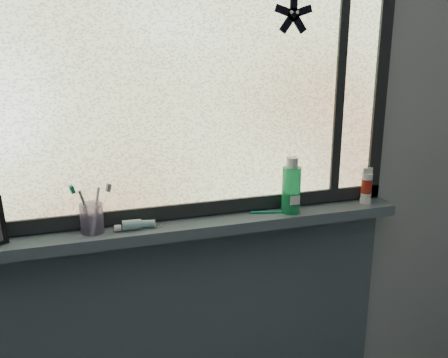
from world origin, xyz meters
name	(u,v)px	position (x,y,z in m)	size (l,w,h in m)	color
wall_back	(181,154)	(0.00, 1.30, 1.25)	(3.00, 0.01, 2.50)	#9EA3A8
windowsill	(187,228)	(0.00, 1.23, 1.00)	(1.62, 0.14, 0.04)	#485460
sill_apron	(186,344)	(0.00, 1.29, 0.49)	(1.62, 0.02, 0.98)	#485460
window_pane	(180,73)	(0.00, 1.28, 1.53)	(1.50, 0.01, 1.00)	silver
frame_bottom	(184,210)	(0.00, 1.28, 1.05)	(1.60, 0.03, 0.05)	black
frame_right	(381,69)	(0.78, 1.28, 1.53)	(0.05, 0.03, 1.10)	black
frame_mullion	(340,70)	(0.60, 1.28, 1.53)	(0.04, 0.03, 1.00)	black
starfish_sticker	(293,14)	(0.40, 1.27, 1.72)	(0.15, 0.02, 0.15)	black
toothpaste_tube	(138,224)	(-0.17, 1.22, 1.04)	(0.20, 0.04, 0.04)	silver
toothbrush_cup	(92,218)	(-0.32, 1.24, 1.07)	(0.08, 0.08, 0.10)	#A698C9
toothbrush_lying	(273,211)	(0.32, 1.22, 1.03)	(0.20, 0.02, 0.01)	#0E805E
mouthwash_bottle	(291,185)	(0.39, 1.21, 1.12)	(0.07, 0.07, 0.17)	#22B066
cream_tube	(367,184)	(0.72, 1.22, 1.10)	(0.04, 0.04, 0.10)	silver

